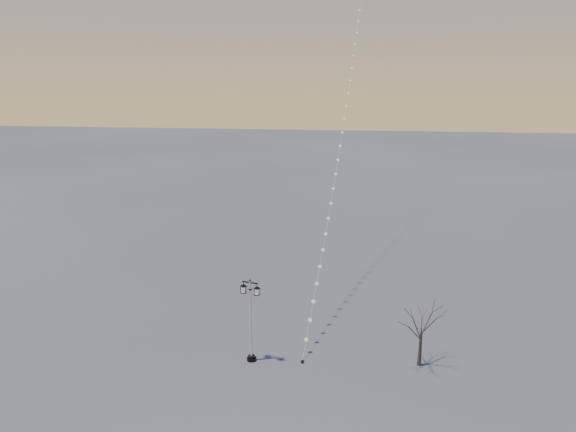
# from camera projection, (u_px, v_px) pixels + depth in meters

# --- Properties ---
(ground) EXTENTS (300.00, 300.00, 0.00)m
(ground) POSITION_uv_depth(u_px,v_px,m) (287.00, 364.00, 33.40)
(ground) COLOR #4F514F
(ground) RESTS_ON ground
(street_lamp) EXTENTS (1.40, 0.72, 5.63)m
(street_lamp) POSITION_uv_depth(u_px,v_px,m) (251.00, 316.00, 33.10)
(street_lamp) COLOR black
(street_lamp) RESTS_ON ground
(bare_tree) EXTENTS (2.51, 2.51, 4.17)m
(bare_tree) POSITION_uv_depth(u_px,v_px,m) (422.00, 324.00, 32.58)
(bare_tree) COLOR #362E24
(bare_tree) RESTS_ON ground
(kite_train) EXTENTS (3.98, 38.73, 31.50)m
(kite_train) POSITION_uv_depth(u_px,v_px,m) (344.00, 101.00, 47.56)
(kite_train) COLOR black
(kite_train) RESTS_ON ground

